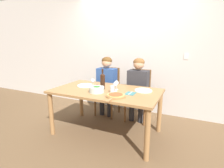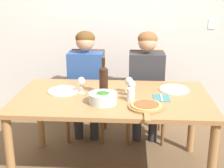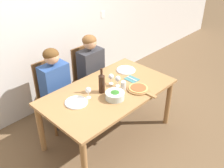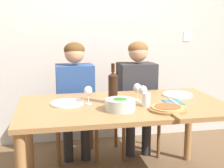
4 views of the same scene
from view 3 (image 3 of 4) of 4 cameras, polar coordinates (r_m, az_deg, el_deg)
name	(u,v)px [view 3 (image 3 of 4)]	position (r m, az deg, el deg)	size (l,w,h in m)	color
ground_plane	(109,135)	(3.82, -0.72, -10.98)	(40.00, 40.00, 0.00)	brown
back_wall	(47,23)	(4.00, -13.98, 12.67)	(10.00, 0.06, 2.70)	silver
dining_table	(108,97)	(3.41, -0.79, -2.78)	(1.72, 0.97, 0.75)	#9E7042
chair_left	(52,92)	(3.84, -12.85, -1.78)	(0.42, 0.42, 0.99)	brown
chair_right	(87,76)	(4.17, -5.41, 1.78)	(0.42, 0.42, 0.99)	brown
person_woman	(56,82)	(3.64, -12.20, 0.37)	(0.47, 0.51, 1.23)	#28282D
person_man	(92,66)	(3.99, -4.44, 3.91)	(0.47, 0.51, 1.23)	#28282D
wine_bottle	(102,83)	(3.26, -2.25, 0.29)	(0.08, 0.08, 0.34)	black
broccoli_bowl	(115,95)	(3.19, 0.64, -2.47)	(0.23, 0.23, 0.10)	silver
dinner_plate_left	(76,102)	(3.16, -7.80, -3.95)	(0.28, 0.28, 0.02)	white
dinner_plate_right	(126,70)	(3.82, 3.04, 3.09)	(0.28, 0.28, 0.02)	white
pizza_on_board	(139,89)	(3.38, 5.87, -1.05)	(0.29, 0.43, 0.04)	#9E7042
wine_glass_left	(88,91)	(3.18, -5.20, -1.44)	(0.07, 0.07, 0.15)	silver
wine_glass_right	(118,79)	(3.40, 1.26, 1.07)	(0.07, 0.07, 0.15)	silver
wine_glass_centre	(111,77)	(3.44, -0.20, 1.53)	(0.07, 0.07, 0.15)	silver
water_tumbler	(123,85)	(3.36, 2.49, -0.30)	(0.07, 0.07, 0.11)	silver
fork_on_napkin	(132,79)	(3.61, 4.33, 1.06)	(0.14, 0.18, 0.01)	#387075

